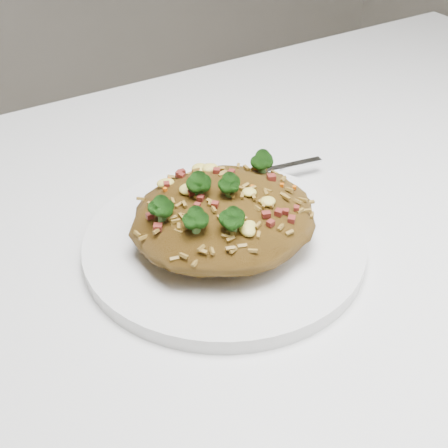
{
  "coord_description": "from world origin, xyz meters",
  "views": [
    {
      "loc": [
        -0.32,
        -0.35,
        1.1
      ],
      "look_at": [
        -0.08,
        0.02,
        0.78
      ],
      "focal_mm": 50.0,
      "sensor_mm": 36.0,
      "label": 1
    }
  ],
  "objects_px": {
    "plate": "(224,244)",
    "fork": "(258,172)",
    "fried_rice": "(224,210)",
    "dining_table": "(302,303)"
  },
  "relations": [
    {
      "from": "plate",
      "to": "fried_rice",
      "type": "relative_size",
      "value": 1.53
    },
    {
      "from": "fried_rice",
      "to": "fork",
      "type": "relative_size",
      "value": 1.01
    },
    {
      "from": "dining_table",
      "to": "plate",
      "type": "height_order",
      "value": "plate"
    },
    {
      "from": "plate",
      "to": "fried_rice",
      "type": "xyz_separation_m",
      "value": [
        -0.0,
        -0.0,
        0.04
      ]
    },
    {
      "from": "plate",
      "to": "fork",
      "type": "xyz_separation_m",
      "value": [
        0.09,
        0.07,
        0.01
      ]
    },
    {
      "from": "plate",
      "to": "fried_rice",
      "type": "height_order",
      "value": "fried_rice"
    },
    {
      "from": "dining_table",
      "to": "fork",
      "type": "height_order",
      "value": "fork"
    },
    {
      "from": "dining_table",
      "to": "plate",
      "type": "distance_m",
      "value": 0.13
    },
    {
      "from": "dining_table",
      "to": "fried_rice",
      "type": "distance_m",
      "value": 0.16
    },
    {
      "from": "fried_rice",
      "to": "fork",
      "type": "bearing_deg",
      "value": 39.92
    }
  ]
}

